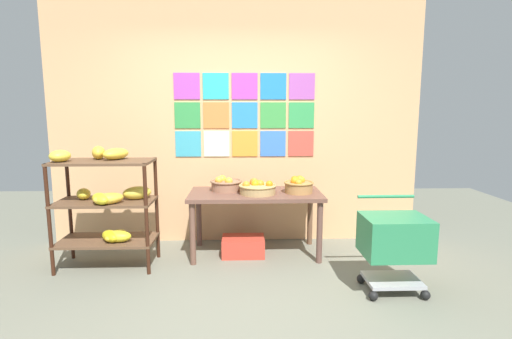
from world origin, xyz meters
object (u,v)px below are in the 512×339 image
Objects in this scene: display_table at (256,200)px; shopping_cart at (394,240)px; banana_shelf_unit at (107,198)px; fruit_basket_right at (257,188)px; fruit_basket_back_left at (298,185)px; fruit_basket_centre at (226,184)px; produce_crate_under_table at (243,246)px.

display_table is 1.76× the size of shopping_cart.
banana_shelf_unit reaches higher than fruit_basket_right.
shopping_cart is (0.70, -0.90, -0.30)m from fruit_basket_back_left.
shopping_cart is (1.47, -1.03, -0.29)m from fruit_basket_centre.
display_table is at bearing 106.33° from fruit_basket_right.
fruit_basket_right is at bearing -25.84° from fruit_basket_centre.
fruit_basket_right reaches higher than display_table.
fruit_basket_right is (-0.44, -0.03, -0.02)m from fruit_basket_back_left.
fruit_basket_back_left reaches higher than produce_crate_under_table.
banana_shelf_unit is 1.51× the size of shopping_cart.
fruit_basket_back_left is 1.18m from shopping_cart.
banana_shelf_unit is 1.22m from fruit_basket_centre.
fruit_basket_back_left is 0.89m from produce_crate_under_table.
fruit_basket_right is at bearing -73.67° from display_table.
shopping_cart is at bearing -52.40° from fruit_basket_back_left.
fruit_basket_centre reaches higher than fruit_basket_right.
fruit_basket_right is at bearing -5.95° from produce_crate_under_table.
shopping_cart is at bearing -34.54° from produce_crate_under_table.
shopping_cart is at bearing -35.04° from fruit_basket_centre.
produce_crate_under_table is (-0.13, -0.04, -0.50)m from display_table.
fruit_basket_back_left is at bearing -9.56° from fruit_basket_centre.
produce_crate_under_table is (-0.15, 0.02, -0.65)m from fruit_basket_right.
fruit_basket_right is at bearing 135.89° from shopping_cart.
shopping_cart is at bearing -38.82° from display_table.
produce_crate_under_table is 1.60m from shopping_cart.
produce_crate_under_table is at bearing 10.93° from banana_shelf_unit.
display_table is at bearing 17.22° from produce_crate_under_table.
produce_crate_under_table is (0.19, -0.15, -0.65)m from fruit_basket_centre.
fruit_basket_centre reaches higher than shopping_cart.
display_table reaches higher than produce_crate_under_table.
fruit_basket_right is 0.66m from produce_crate_under_table.
fruit_basket_centre is 1.82m from shopping_cart.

